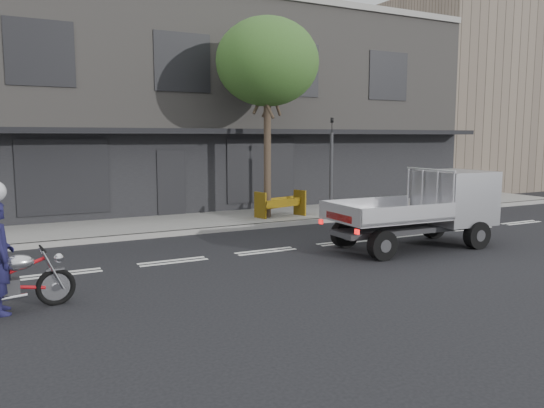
% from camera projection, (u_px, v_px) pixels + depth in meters
% --- Properties ---
extents(ground, '(80.00, 80.00, 0.00)m').
position_uv_depth(ground, '(266.00, 251.00, 13.32)').
color(ground, black).
rests_on(ground, ground).
extents(sidewalk, '(32.00, 3.20, 0.15)m').
position_uv_depth(sidewalk, '(201.00, 222.00, 17.45)').
color(sidewalk, gray).
rests_on(sidewalk, ground).
extents(kerb, '(32.00, 0.20, 0.15)m').
position_uv_depth(kerb, '(219.00, 229.00, 16.04)').
color(kerb, gray).
rests_on(kerb, ground).
extents(building_main, '(26.00, 10.00, 8.00)m').
position_uv_depth(building_main, '(147.00, 110.00, 22.75)').
color(building_main, slate).
rests_on(building_main, ground).
extents(building_neighbour, '(14.00, 10.00, 10.00)m').
position_uv_depth(building_neighbour, '(477.00, 101.00, 31.81)').
color(building_neighbour, brown).
rests_on(building_neighbour, ground).
extents(street_tree, '(3.40, 3.40, 6.74)m').
position_uv_depth(street_tree, '(267.00, 63.00, 17.36)').
color(street_tree, '#382B21').
rests_on(street_tree, ground).
extents(traffic_light_pole, '(0.12, 0.12, 3.50)m').
position_uv_depth(traffic_light_pole, '(331.00, 173.00, 17.99)').
color(traffic_light_pole, '#2D2D30').
rests_on(traffic_light_pole, ground).
extents(motorcycle, '(2.01, 0.58, 1.03)m').
position_uv_depth(motorcycle, '(11.00, 280.00, 8.67)').
color(motorcycle, black).
rests_on(motorcycle, ground).
extents(flatbed_ute, '(4.50, 1.98, 2.06)m').
position_uv_depth(flatbed_ute, '(442.00, 201.00, 14.02)').
color(flatbed_ute, black).
rests_on(flatbed_ute, ground).
extents(construction_barrier, '(1.76, 1.09, 0.92)m').
position_uv_depth(construction_barrier, '(284.00, 204.00, 17.83)').
color(construction_barrier, '#E3A50B').
rests_on(construction_barrier, sidewalk).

